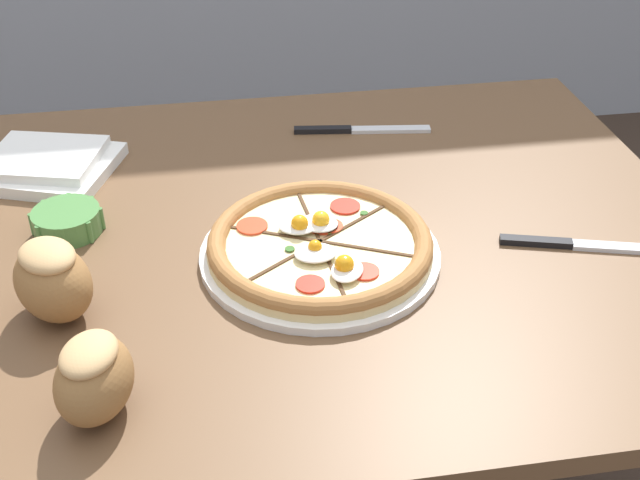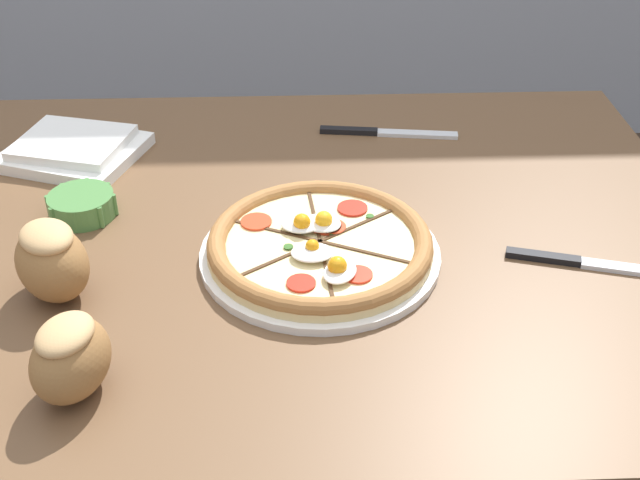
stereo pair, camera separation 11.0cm
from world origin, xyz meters
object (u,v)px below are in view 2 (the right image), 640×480
Objects in this scene: knife_main at (387,133)px; knife_spare at (593,264)px; pizza at (320,246)px; bread_piece_near at (52,260)px; ramekin_bowl at (82,205)px; bread_piece_far at (70,357)px; napkin_folded at (74,149)px; dining_table at (254,278)px.

knife_main is 1.03× the size of knife_spare.
bread_piece_near reaches higher than pizza.
bread_piece_far reaches higher than ramekin_bowl.
bread_piece_near is (-0.35, -0.07, 0.03)m from pizza.
napkin_folded is 0.85m from knife_spare.
pizza is at bearing -37.29° from napkin_folded.
ramekin_bowl is 0.43× the size of knife_main.
knife_main is at bearing 70.35° from pizza.
ramekin_bowl is 0.44× the size of knife_spare.
dining_table is 0.50m from knife_spare.
napkin_folded is at bearing 142.71° from pizza.
ramekin_bowl is 0.38m from bread_piece_far.
knife_spare is at bearing 17.83° from bread_piece_far.
pizza is 0.35m from bread_piece_near.
bread_piece_far is 0.52× the size of knife_main.
bread_piece_near is at bearing -149.45° from dining_table.
ramekin_bowl is 0.55m from knife_main.
dining_table is 5.25× the size of napkin_folded.
ramekin_bowl is 0.83× the size of bread_piece_far.
ramekin_bowl is at bearing 100.55° from bread_piece_far.
bread_piece_far is (-0.19, -0.32, 0.14)m from dining_table.
knife_main is (0.23, 0.30, 0.09)m from dining_table.
bread_piece_far is at bearing -70.92° from bread_piece_near.
napkin_folded is 1.09× the size of knife_spare.
ramekin_bowl is at bearing -176.61° from knife_spare.
pizza is 1.41× the size of knife_spare.
ramekin_bowl is at bearing -74.25° from napkin_folded.
dining_table is at bearing -37.01° from napkin_folded.
knife_spare is at bearing -12.25° from ramekin_bowl.
knife_spare is (0.66, 0.21, -0.05)m from bread_piece_far.
napkin_folded is 2.05× the size of bread_piece_far.
pizza is 0.37m from ramekin_bowl.
bread_piece_near is 1.15× the size of bread_piece_far.
bread_piece_far is (0.07, -0.37, 0.03)m from ramekin_bowl.
ramekin_bowl reaches higher than knife_spare.
pizza is 0.38m from bread_piece_far.
napkin_folded is (-0.05, 0.19, -0.00)m from ramekin_bowl.
pizza is at bearing 40.93° from bread_piece_far.
knife_spare reaches higher than dining_table.
dining_table is 0.32m from bread_piece_near.
napkin_folded is at bearing 142.99° from dining_table.
bread_piece_far reaches higher than napkin_folded.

